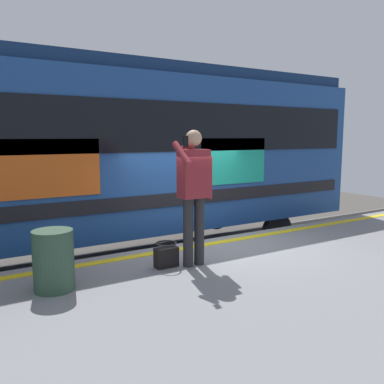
{
  "coord_description": "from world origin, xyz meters",
  "views": [
    {
      "loc": [
        3.77,
        5.71,
        2.77
      ],
      "look_at": [
        0.46,
        0.3,
        1.89
      ],
      "focal_mm": 37.78,
      "sensor_mm": 36.0,
      "label": 1
    }
  ],
  "objects_px": {
    "passenger": "(194,186)",
    "trash_bin": "(54,260)",
    "train_carriage": "(121,148)",
    "handbag": "(166,256)"
  },
  "relations": [
    {
      "from": "passenger",
      "to": "handbag",
      "type": "distance_m",
      "value": 1.02
    },
    {
      "from": "passenger",
      "to": "trash_bin",
      "type": "xyz_separation_m",
      "value": [
        1.87,
        -0.07,
        -0.75
      ]
    },
    {
      "from": "passenger",
      "to": "trash_bin",
      "type": "bearing_deg",
      "value": -2.0
    },
    {
      "from": "train_carriage",
      "to": "trash_bin",
      "type": "xyz_separation_m",
      "value": [
        2.16,
        3.28,
        -1.18
      ]
    },
    {
      "from": "train_carriage",
      "to": "handbag",
      "type": "relative_size",
      "value": 29.64
    },
    {
      "from": "passenger",
      "to": "trash_bin",
      "type": "relative_size",
      "value": 2.62
    },
    {
      "from": "train_carriage",
      "to": "passenger",
      "type": "relative_size",
      "value": 5.45
    },
    {
      "from": "train_carriage",
      "to": "passenger",
      "type": "xyz_separation_m",
      "value": [
        0.29,
        3.35,
        -0.43
      ]
    },
    {
      "from": "passenger",
      "to": "handbag",
      "type": "bearing_deg",
      "value": -17.81
    },
    {
      "from": "train_carriage",
      "to": "handbag",
      "type": "height_order",
      "value": "train_carriage"
    }
  ]
}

